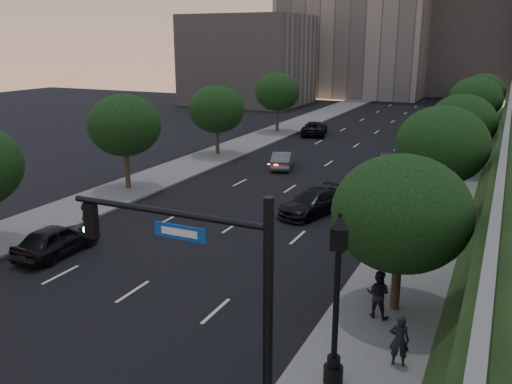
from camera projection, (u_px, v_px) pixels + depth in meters
The scene contains 26 objects.
ground at pixel (41, 352), 18.42m from camera, with size 160.00×160.00×0.00m, color black.
road_surface at pixel (321, 168), 44.58m from camera, with size 16.00×140.00×0.02m, color black.
sidewalk_right at pixel (452, 181), 40.38m from camera, with size 4.50×140.00×0.15m, color slate.
sidewalk_left at pixel (213, 157), 48.74m from camera, with size 4.50×140.00×0.15m, color slate.
parapet_wall at pixel (507, 131), 36.15m from camera, with size 0.35×90.00×0.70m, color slate.
office_block_left at pixel (358, 7), 99.99m from camera, with size 26.00×20.00×32.00m, color gray.
office_block_mid at pixel (476, 24), 101.38m from camera, with size 22.00×18.00×26.00m, color gray.
office_block_filler at pixel (248, 60), 88.15m from camera, with size 18.00×16.00×14.00m, color gray.
tree_right_a at pixel (401, 213), 20.11m from camera, with size 5.20×5.20×6.24m.
tree_right_b at pixel (442, 145), 30.44m from camera, with size 5.20×5.20×6.74m.
tree_right_c at pixel (462, 123), 41.91m from camera, with size 5.20×5.20×6.24m.
tree_right_d at pixel (475, 99), 53.98m from camera, with size 5.20×5.20×6.74m.
tree_right_e at pixel (483, 91), 67.19m from camera, with size 5.20×5.20×6.24m.
tree_left_b at pixel (124, 125), 37.07m from camera, with size 5.00×5.00×6.71m.
tree_left_c at pixel (217, 109), 48.51m from camera, with size 5.00×5.00×6.34m.
tree_left_d at pixel (277, 92), 60.61m from camera, with size 5.00×5.00×6.71m.
traffic_signal_mast at pixel (226, 325), 12.93m from camera, with size 5.68×0.56×7.00m.
street_lamp at pixel (336, 309), 15.87m from camera, with size 0.64×0.64×5.62m.
sedan_near_left at pixel (56, 240), 26.55m from camera, with size 1.85×4.60×1.57m, color black.
sedan_mid_left at pixel (283, 160), 44.49m from camera, with size 1.51×4.32×1.42m, color slate.
sedan_far_left at pixel (315, 128), 60.02m from camera, with size 2.51×5.45×1.52m, color black.
sedan_near_right at pixel (313, 202), 32.75m from camera, with size 2.08×5.11×1.48m, color black.
sedan_far_right at pixel (387, 162), 43.29m from camera, with size 1.83×4.55×1.55m, color #4B4D52.
pedestrian_a at pixel (399, 340), 17.24m from camera, with size 0.63×0.42×1.73m, color black.
pedestrian_b at pixel (378, 294), 20.23m from camera, with size 0.90×0.70×1.86m, color black.
pedestrian_c at pixel (441, 231), 27.29m from camera, with size 0.91×0.38×1.55m, color black.
Camera 1 is at (13.50, -11.63, 10.25)m, focal length 38.00 mm.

